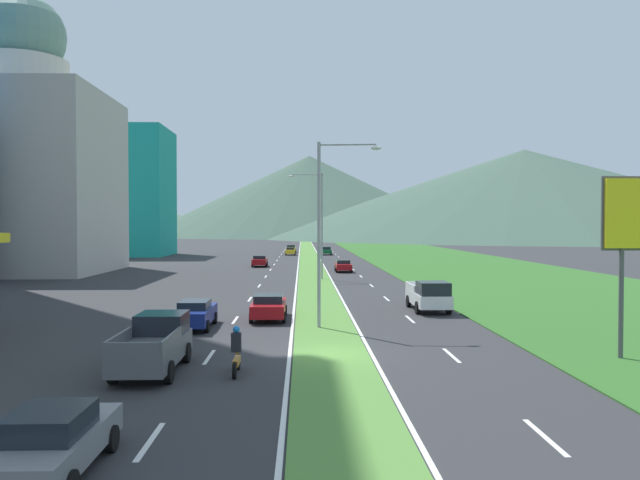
# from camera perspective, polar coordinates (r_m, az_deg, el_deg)

# --- Properties ---
(ground_plane) EXTENTS (600.00, 600.00, 0.00)m
(ground_plane) POSITION_cam_1_polar(r_m,az_deg,el_deg) (26.24, 1.02, -10.73)
(ground_plane) COLOR #2D2D30
(grass_median) EXTENTS (3.20, 240.00, 0.06)m
(grass_median) POSITION_cam_1_polar(r_m,az_deg,el_deg) (85.81, -0.88, -2.25)
(grass_median) COLOR #518438
(grass_median) RESTS_ON ground_plane
(grass_verge_right) EXTENTS (24.00, 240.00, 0.06)m
(grass_verge_right) POSITION_cam_1_polar(r_m,az_deg,el_deg) (88.53, 12.58, -2.17)
(grass_verge_right) COLOR #2D6023
(grass_verge_right) RESTS_ON ground_plane
(lane_dash_left_1) EXTENTS (0.16, 2.80, 0.01)m
(lane_dash_left_1) POSITION_cam_1_polar(r_m,az_deg,el_deg) (16.92, -15.61, -17.67)
(lane_dash_left_1) COLOR silver
(lane_dash_left_1) RESTS_ON ground_plane
(lane_dash_left_2) EXTENTS (0.16, 2.80, 0.01)m
(lane_dash_left_2) POSITION_cam_1_polar(r_m,az_deg,el_deg) (26.29, -10.33, -10.72)
(lane_dash_left_2) COLOR silver
(lane_dash_left_2) RESTS_ON ground_plane
(lane_dash_left_3) EXTENTS (0.16, 2.80, 0.01)m
(lane_dash_left_3) POSITION_cam_1_polar(r_m,az_deg,el_deg) (35.94, -7.94, -7.43)
(lane_dash_left_3) COLOR silver
(lane_dash_left_3) RESTS_ON ground_plane
(lane_dash_left_4) EXTENTS (0.16, 2.80, 0.01)m
(lane_dash_left_4) POSITION_cam_1_polar(r_m,az_deg,el_deg) (45.70, -6.59, -5.53)
(lane_dash_left_4) COLOR silver
(lane_dash_left_4) RESTS_ON ground_plane
(lane_dash_left_5) EXTENTS (0.16, 2.80, 0.01)m
(lane_dash_left_5) POSITION_cam_1_polar(r_m,az_deg,el_deg) (55.50, -5.71, -4.29)
(lane_dash_left_5) COLOR silver
(lane_dash_left_5) RESTS_ON ground_plane
(lane_dash_left_6) EXTENTS (0.16, 2.80, 0.01)m
(lane_dash_left_6) POSITION_cam_1_polar(r_m,az_deg,el_deg) (65.33, -5.10, -3.43)
(lane_dash_left_6) COLOR silver
(lane_dash_left_6) RESTS_ON ground_plane
(lane_dash_left_7) EXTENTS (0.16, 2.80, 0.01)m
(lane_dash_left_7) POSITION_cam_1_polar(r_m,az_deg,el_deg) (75.18, -4.66, -2.79)
(lane_dash_left_7) COLOR silver
(lane_dash_left_7) RESTS_ON ground_plane
(lane_dash_left_8) EXTENTS (0.16, 2.80, 0.01)m
(lane_dash_left_8) POSITION_cam_1_polar(r_m,az_deg,el_deg) (85.03, -4.31, -2.30)
(lane_dash_left_8) COLOR silver
(lane_dash_left_8) RESTS_ON ground_plane
(lane_dash_left_9) EXTENTS (0.16, 2.80, 0.01)m
(lane_dash_left_9) POSITION_cam_1_polar(r_m,az_deg,el_deg) (94.90, -4.04, -1.92)
(lane_dash_left_9) COLOR silver
(lane_dash_left_9) RESTS_ON ground_plane
(lane_dash_left_10) EXTENTS (0.16, 2.80, 0.01)m
(lane_dash_left_10) POSITION_cam_1_polar(r_m,az_deg,el_deg) (104.77, -3.82, -1.60)
(lane_dash_left_10) COLOR silver
(lane_dash_left_10) RESTS_ON ground_plane
(lane_dash_left_11) EXTENTS (0.16, 2.80, 0.01)m
(lane_dash_left_11) POSITION_cam_1_polar(r_m,az_deg,el_deg) (114.64, -3.64, -1.34)
(lane_dash_left_11) COLOR silver
(lane_dash_left_11) RESTS_ON ground_plane
(lane_dash_left_12) EXTENTS (0.16, 2.80, 0.01)m
(lane_dash_left_12) POSITION_cam_1_polar(r_m,az_deg,el_deg) (124.52, -3.48, -1.12)
(lane_dash_left_12) COLOR silver
(lane_dash_left_12) RESTS_ON ground_plane
(lane_dash_left_13) EXTENTS (0.16, 2.80, 0.01)m
(lane_dash_left_13) POSITION_cam_1_polar(r_m,az_deg,el_deg) (134.40, -3.35, -0.93)
(lane_dash_left_13) COLOR silver
(lane_dash_left_13) RESTS_ON ground_plane
(lane_dash_left_14) EXTENTS (0.16, 2.80, 0.01)m
(lane_dash_left_14) POSITION_cam_1_polar(r_m,az_deg,el_deg) (144.28, -3.24, -0.77)
(lane_dash_left_14) COLOR silver
(lane_dash_left_14) RESTS_ON ground_plane
(lane_dash_left_15) EXTENTS (0.16, 2.80, 0.01)m
(lane_dash_left_15) POSITION_cam_1_polar(r_m,az_deg,el_deg) (154.16, -3.14, -0.63)
(lane_dash_left_15) COLOR silver
(lane_dash_left_15) RESTS_ON ground_plane
(lane_dash_right_1) EXTENTS (0.16, 2.80, 0.01)m
(lane_dash_right_1) POSITION_cam_1_polar(r_m,az_deg,el_deg) (17.64, 20.31, -16.90)
(lane_dash_right_1) COLOR silver
(lane_dash_right_1) RESTS_ON ground_plane
(lane_dash_right_2) EXTENTS (0.16, 2.80, 0.01)m
(lane_dash_right_2) POSITION_cam_1_polar(r_m,az_deg,el_deg) (26.76, 12.21, -10.51)
(lane_dash_right_2) COLOR silver
(lane_dash_right_2) RESTS_ON ground_plane
(lane_dash_right_3) EXTENTS (0.16, 2.80, 0.01)m
(lane_dash_right_3) POSITION_cam_1_polar(r_m,az_deg,el_deg) (36.29, 8.42, -7.34)
(lane_dash_right_3) COLOR silver
(lane_dash_right_3) RESTS_ON ground_plane
(lane_dash_right_4) EXTENTS (0.16, 2.80, 0.01)m
(lane_dash_right_4) POSITION_cam_1_polar(r_m,az_deg,el_deg) (45.97, 6.25, -5.48)
(lane_dash_right_4) COLOR silver
(lane_dash_right_4) RESTS_ON ground_plane
(lane_dash_right_5) EXTENTS (0.16, 2.80, 0.01)m
(lane_dash_right_5) POSITION_cam_1_polar(r_m,az_deg,el_deg) (55.72, 4.84, -4.27)
(lane_dash_right_5) COLOR silver
(lane_dash_right_5) RESTS_ON ground_plane
(lane_dash_right_6) EXTENTS (0.16, 2.80, 0.01)m
(lane_dash_right_6) POSITION_cam_1_polar(r_m,az_deg,el_deg) (65.52, 3.85, -3.41)
(lane_dash_right_6) COLOR silver
(lane_dash_right_6) RESTS_ON ground_plane
(lane_dash_right_7) EXTENTS (0.16, 2.80, 0.01)m
(lane_dash_right_7) POSITION_cam_1_polar(r_m,az_deg,el_deg) (75.34, 3.12, -2.78)
(lane_dash_right_7) COLOR silver
(lane_dash_right_7) RESTS_ON ground_plane
(lane_dash_right_8) EXTENTS (0.16, 2.80, 0.01)m
(lane_dash_right_8) POSITION_cam_1_polar(r_m,az_deg,el_deg) (85.18, 2.56, -2.29)
(lane_dash_right_8) COLOR silver
(lane_dash_right_8) RESTS_ON ground_plane
(lane_dash_right_9) EXTENTS (0.16, 2.80, 0.01)m
(lane_dash_right_9) POSITION_cam_1_polar(r_m,az_deg,el_deg) (95.03, 2.12, -1.91)
(lane_dash_right_9) COLOR silver
(lane_dash_right_9) RESTS_ON ground_plane
(lane_dash_right_10) EXTENTS (0.16, 2.80, 0.01)m
(lane_dash_right_10) POSITION_cam_1_polar(r_m,az_deg,el_deg) (104.89, 1.76, -1.59)
(lane_dash_right_10) COLOR silver
(lane_dash_right_10) RESTS_ON ground_plane
(lane_dash_right_11) EXTENTS (0.16, 2.80, 0.01)m
(lane_dash_right_11) POSITION_cam_1_polar(r_m,az_deg,el_deg) (114.75, 1.46, -1.34)
(lane_dash_right_11) COLOR silver
(lane_dash_right_11) RESTS_ON ground_plane
(lane_dash_right_12) EXTENTS (0.16, 2.80, 0.01)m
(lane_dash_right_12) POSITION_cam_1_polar(r_m,az_deg,el_deg) (124.62, 1.21, -1.12)
(lane_dash_right_12) COLOR silver
(lane_dash_right_12) RESTS_ON ground_plane
(lane_dash_right_13) EXTENTS (0.16, 2.80, 0.01)m
(lane_dash_right_13) POSITION_cam_1_polar(r_m,az_deg,el_deg) (134.49, 1.00, -0.93)
(lane_dash_right_13) COLOR silver
(lane_dash_right_13) RESTS_ON ground_plane
(lane_dash_right_14) EXTENTS (0.16, 2.80, 0.01)m
(lane_dash_right_14) POSITION_cam_1_polar(r_m,az_deg,el_deg) (144.36, 0.81, -0.77)
(lane_dash_right_14) COLOR silver
(lane_dash_right_14) RESTS_ON ground_plane
(lane_dash_right_15) EXTENTS (0.16, 2.80, 0.01)m
(lane_dash_right_15) POSITION_cam_1_polar(r_m,az_deg,el_deg) (154.24, 0.65, -0.63)
(lane_dash_right_15) COLOR silver
(lane_dash_right_15) RESTS_ON ground_plane
(edge_line_median_left) EXTENTS (0.16, 240.00, 0.01)m
(edge_line_median_left) POSITION_cam_1_polar(r_m,az_deg,el_deg) (85.81, -2.05, -2.27)
(edge_line_median_left) COLOR silver
(edge_line_median_left) RESTS_ON ground_plane
(edge_line_median_right) EXTENTS (0.16, 240.00, 0.01)m
(edge_line_median_right) POSITION_cam_1_polar(r_m,az_deg,el_deg) (85.86, 0.29, -2.26)
(edge_line_median_right) COLOR silver
(edge_line_median_right) RESTS_ON ground_plane
(domed_building) EXTENTS (18.44, 18.44, 31.94)m
(domed_building) POSITION_cam_1_polar(r_m,az_deg,el_deg) (78.61, -25.87, 6.42)
(domed_building) COLOR #B7B2A8
(domed_building) RESTS_ON ground_plane
(midrise_colored) EXTENTS (14.40, 14.40, 22.82)m
(midrise_colored) POSITION_cam_1_polar(r_m,az_deg,el_deg) (115.15, -17.49, 4.29)
(midrise_colored) COLOR teal
(midrise_colored) RESTS_ON ground_plane
(hill_far_left) EXTENTS (149.50, 149.50, 36.24)m
(hill_far_left) POSITION_cam_1_polar(r_m,az_deg,el_deg) (343.55, -21.78, 3.42)
(hill_far_left) COLOR #516B56
(hill_far_left) RESTS_ON ground_plane
(hill_far_center) EXTENTS (167.60, 167.60, 40.55)m
(hill_far_center) POSITION_cam_1_polar(r_m,az_deg,el_deg) (309.68, -1.02, 4.15)
(hill_far_center) COLOR #3D5647
(hill_far_center) RESTS_ON ground_plane
(hill_far_right) EXTENTS (235.45, 235.45, 38.66)m
(hill_far_right) POSITION_cam_1_polar(r_m,az_deg,el_deg) (283.07, 18.53, 4.14)
(hill_far_right) COLOR #3D5647
(hill_far_right) RESTS_ON ground_plane
(street_lamp_near) EXTENTS (3.39, 0.51, 9.93)m
(street_lamp_near) POSITION_cam_1_polar(r_m,az_deg,el_deg) (32.34, 0.55, 1.77)
(street_lamp_near) COLOR #99999E
(street_lamp_near) RESTS_ON ground_plane
(street_lamp_mid) EXTENTS (3.45, 0.34, 10.75)m
(street_lamp_mid) POSITION_cam_1_polar(r_m,az_deg,el_deg) (61.40, -0.14, 2.00)
(street_lamp_mid) COLOR #99999E
(street_lamp_mid) RESTS_ON ground_plane
(car_0) EXTENTS (2.01, 4.20, 1.53)m
(car_0) POSITION_cam_1_polar(r_m,az_deg,el_deg) (121.81, -2.73, -0.82)
(car_0) COLOR yellow
(car_0) RESTS_ON ground_plane
(car_1) EXTENTS (1.97, 4.34, 1.48)m
(car_1) POSITION_cam_1_polar(r_m,az_deg,el_deg) (80.89, -5.66, -1.96)
(car_1) COLOR maroon
(car_1) RESTS_ON ground_plane
(car_2) EXTENTS (1.89, 4.26, 1.50)m
(car_2) POSITION_cam_1_polar(r_m,az_deg,el_deg) (112.20, 0.61, -1.01)
(car_2) COLOR #0C5128
(car_2) RESTS_ON ground_plane
(car_3) EXTENTS (1.89, 4.64, 1.49)m
(car_3) POSITION_cam_1_polar(r_m,az_deg,el_deg) (33.48, -11.61, -6.76)
(car_3) COLOR navy
(car_3) RESTS_ON ground_plane
(car_4) EXTENTS (1.93, 4.05, 1.40)m
(car_4) POSITION_cam_1_polar(r_m,az_deg,el_deg) (71.52, 2.19, -2.42)
(car_4) COLOR maroon
(car_4) RESTS_ON ground_plane
(car_5) EXTENTS (1.88, 4.19, 1.40)m
(car_5) POSITION_cam_1_polar(r_m,az_deg,el_deg) (111.68, -2.79, -1.04)
(car_5) COLOR yellow
(car_5) RESTS_ON ground_plane
(car_6) EXTENTS (2.04, 4.61, 1.46)m
(car_6) POSITION_cam_1_polar(r_m,az_deg,el_deg) (35.90, -4.82, -6.21)
(car_6) COLOR maroon
(car_6) RESTS_ON ground_plane
(car_7) EXTENTS (1.96, 4.35, 1.50)m
(car_7) POSITION_cam_1_polar(r_m,az_deg,el_deg) (15.29, -23.83, -16.86)
(car_7) COLOR slate
(car_7) RESTS_ON ground_plane
(pickup_truck_0) EXTENTS (2.18, 5.40, 2.00)m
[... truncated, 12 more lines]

